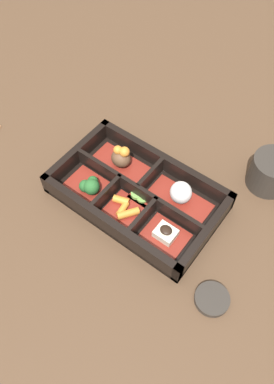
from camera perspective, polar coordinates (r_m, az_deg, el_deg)
name	(u,v)px	position (r m, az deg, el deg)	size (l,w,h in m)	color
ground_plane	(137,199)	(0.74, 0.00, -1.09)	(3.00, 3.00, 0.00)	#4C3523
bento_base	(137,198)	(0.73, 0.00, -0.88)	(0.32, 0.19, 0.01)	black
bento_rim	(137,193)	(0.72, -0.05, -0.14)	(0.32, 0.19, 0.05)	black
bowl_stew	(121,160)	(0.76, -2.42, 4.97)	(0.12, 0.06, 0.06)	maroon
bowl_rice	(180,195)	(0.71, 6.64, -0.45)	(0.12, 0.06, 0.05)	maroon
bowl_greens	(89,186)	(0.73, -7.26, 0.99)	(0.08, 0.06, 0.04)	maroon
bowl_carrots	(125,209)	(0.70, -1.88, -2.57)	(0.07, 0.06, 0.02)	maroon
bowl_tofu	(165,234)	(0.68, 4.36, -6.47)	(0.08, 0.06, 0.03)	maroon
bowl_pickles	(140,195)	(0.72, 0.47, -0.54)	(0.04, 0.03, 0.01)	maroon
tea_cup	(271,172)	(0.77, 19.76, 2.94)	(0.08, 0.08, 0.07)	#2D2823
sauce_dish	(212,299)	(0.65, 11.36, -15.68)	(0.06, 0.06, 0.01)	#2D2823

